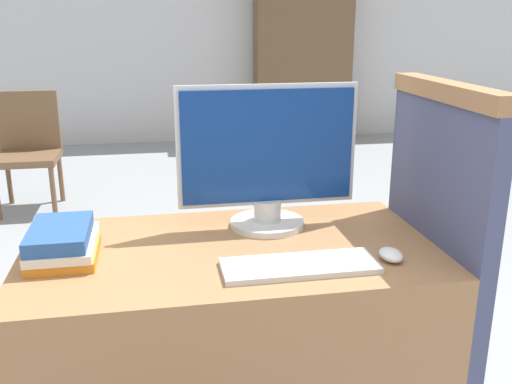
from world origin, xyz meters
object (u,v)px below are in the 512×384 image
Objects in this scene: far_chair at (28,146)px; book_stack at (62,242)px; keyboard at (300,266)px; monitor at (268,159)px; mouse at (391,255)px.

book_stack is at bearing -76.98° from far_chair.
far_chair reaches higher than book_stack.
keyboard is 0.47× the size of far_chair.
mouse is at bearing -49.05° from monitor.
keyboard is 1.53× the size of book_stack.
keyboard is at bearing -16.83° from book_stack.
monitor is 3.03m from far_chair.
far_chair reaches higher than mouse.
keyboard is at bearing -177.99° from mouse.
keyboard is 4.74× the size of mouse.
keyboard is 0.64m from book_stack.
book_stack is (-0.59, -0.14, -0.17)m from monitor.
monitor is at bearing 13.31° from book_stack.
mouse is 0.32× the size of book_stack.
far_chair is at bearing 114.71° from monitor.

